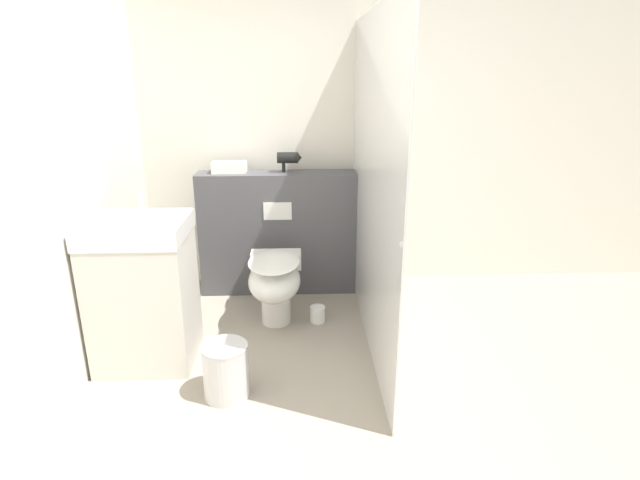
% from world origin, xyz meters
% --- Properties ---
extents(ground_plane, '(12.00, 12.00, 0.00)m').
position_xyz_m(ground_plane, '(0.00, 0.00, 0.00)').
color(ground_plane, '#9E9384').
extents(wall_back, '(8.00, 0.06, 2.50)m').
position_xyz_m(wall_back, '(0.00, 2.19, 1.25)').
color(wall_back, silver).
rests_on(wall_back, ground_plane).
extents(partition_panel, '(1.28, 0.26, 1.00)m').
position_xyz_m(partition_panel, '(-0.23, 1.94, 0.50)').
color(partition_panel, '#4C4C51').
rests_on(partition_panel, ground_plane).
extents(shower_glass, '(0.04, 2.08, 2.13)m').
position_xyz_m(shower_glass, '(0.40, 1.12, 1.06)').
color(shower_glass, silver).
rests_on(shower_glass, ground_plane).
extents(toilet, '(0.38, 0.65, 0.53)m').
position_xyz_m(toilet, '(-0.24, 1.30, 0.34)').
color(toilet, white).
rests_on(toilet, ground_plane).
extents(sink_vanity, '(0.59, 0.51, 1.07)m').
position_xyz_m(sink_vanity, '(-1.03, 0.88, 0.47)').
color(sink_vanity, beige).
rests_on(sink_vanity, ground_plane).
extents(hair_drier, '(0.19, 0.09, 0.16)m').
position_xyz_m(hair_drier, '(-0.14, 1.96, 1.11)').
color(hair_drier, black).
rests_on(hair_drier, partition_panel).
extents(folded_towel, '(0.27, 0.14, 0.09)m').
position_xyz_m(folded_towel, '(-0.61, 1.96, 1.04)').
color(folded_towel, white).
rests_on(folded_towel, partition_panel).
extents(spare_toilet_roll, '(0.11, 0.11, 0.12)m').
position_xyz_m(spare_toilet_roll, '(0.06, 1.34, 0.06)').
color(spare_toilet_roll, white).
rests_on(spare_toilet_roll, ground_plane).
extents(waste_bin, '(0.26, 0.26, 0.32)m').
position_xyz_m(waste_bin, '(-0.49, 0.47, 0.16)').
color(waste_bin, silver).
rests_on(waste_bin, ground_plane).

